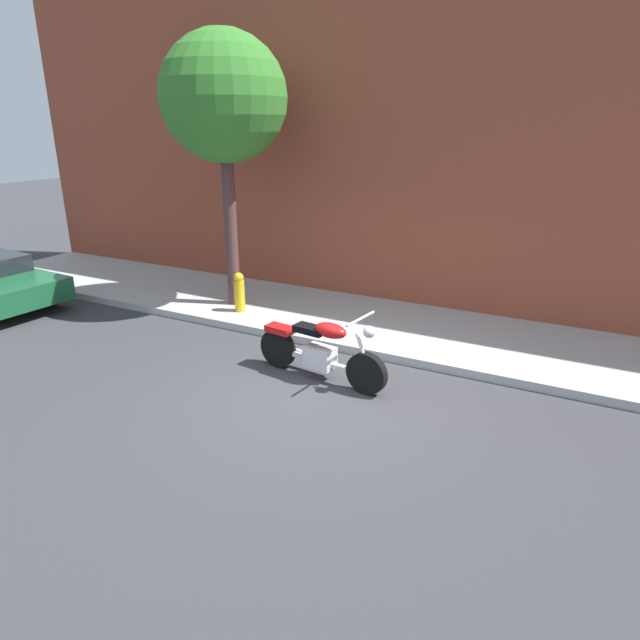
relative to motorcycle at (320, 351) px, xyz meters
The scene contains 6 objects.
ground_plane 0.69m from the motorcycle, 67.60° to the right, with size 60.00×60.00×0.00m, color #38383D.
sidewalk 2.42m from the motorcycle, 85.22° to the left, with size 20.11×2.68×0.14m, color #AEAEAE.
building_facade 5.11m from the motorcycle, 87.13° to the left, with size 20.11×0.50×7.31m, color brown.
motorcycle is the anchor object (origin of this frame).
street_tree 5.06m from the motorcycle, 146.01° to the left, with size 2.29×2.29×5.16m.
fire_hydrant 3.12m from the motorcycle, 147.37° to the left, with size 0.20×0.20×0.91m.
Camera 1 is at (3.26, -6.12, 3.62)m, focal length 31.08 mm.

